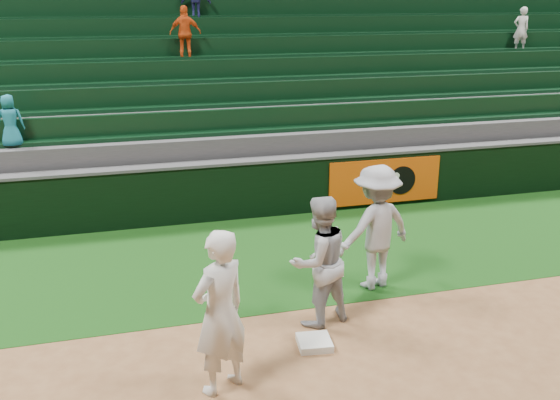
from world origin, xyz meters
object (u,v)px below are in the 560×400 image
at_px(first_base, 314,343).
at_px(base_coach, 376,227).
at_px(first_baseman, 220,313).
at_px(baserunner, 319,261).

distance_m(first_base, base_coach, 2.32).
height_order(first_baseman, baserunner, first_baseman).
relative_size(first_base, first_baseman, 0.22).
bearing_deg(first_baseman, first_base, 174.53).
height_order(first_base, first_baseman, first_baseman).
bearing_deg(first_base, base_coach, 45.03).
height_order(first_base, baserunner, baserunner).
distance_m(first_base, first_baseman, 1.80).
xyz_separation_m(first_base, baserunner, (0.25, 0.61, 0.91)).
relative_size(baserunner, base_coach, 0.95).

